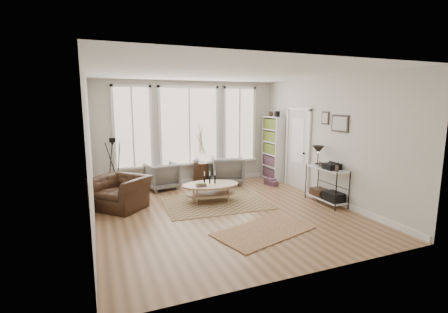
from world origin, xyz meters
name	(u,v)px	position (x,y,z in m)	size (l,w,h in m)	color
room	(226,146)	(0.02, 0.03, 1.43)	(5.50, 5.54, 2.90)	#9C724E
bay_window	(189,128)	(0.00, 2.71, 1.61)	(4.14, 0.12, 2.24)	tan
door	(298,147)	(2.57, 1.15, 1.12)	(0.09, 1.06, 2.22)	silver
bookcase	(273,148)	(2.44, 2.23, 0.96)	(0.31, 0.85, 2.06)	white
low_shelf	(326,182)	(2.38, -0.30, 0.51)	(0.38, 1.08, 1.30)	white
wall_art	(336,122)	(2.58, -0.27, 1.88)	(0.04, 0.88, 0.44)	black
rug_main	(216,202)	(0.03, 0.70, 0.01)	(2.37, 1.77, 0.01)	brown
rug_runner	(264,231)	(0.25, -1.23, 0.01)	(1.78, 0.99, 0.01)	brown
coffee_table	(210,188)	(-0.05, 0.84, 0.33)	(1.41, 0.97, 0.61)	tan
armchair_left	(162,176)	(-0.89, 2.39, 0.36)	(0.76, 0.78, 0.71)	slate
armchair_right	(227,170)	(0.98, 2.28, 0.40)	(0.85, 0.87, 0.79)	slate
side_table	(201,155)	(0.24, 2.45, 0.85)	(0.42, 0.42, 1.76)	#341F14
vase	(196,159)	(0.09, 2.45, 0.74)	(0.22, 0.22, 0.23)	silver
accent_chair	(121,192)	(-2.05, 1.13, 0.35)	(0.95, 1.09, 0.71)	#341F14
tripod_camera	(114,170)	(-2.11, 2.15, 0.67)	(0.51, 0.51, 1.46)	black
book_stack_near	(270,181)	(2.05, 1.69, 0.09)	(0.22, 0.28, 0.18)	maroon
book_stack_far	(273,184)	(2.05, 1.50, 0.07)	(0.18, 0.22, 0.14)	maroon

